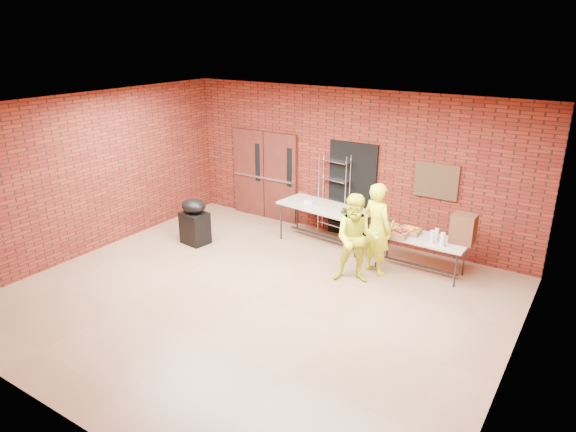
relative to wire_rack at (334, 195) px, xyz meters
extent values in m
cube|color=#856248|center=(0.27, -3.32, -0.94)|extent=(8.00, 7.00, 0.04)
cube|color=silver|center=(0.27, -3.32, 2.30)|extent=(8.00, 7.00, 0.04)
cube|color=maroon|center=(0.27, 0.20, 0.68)|extent=(8.00, 0.04, 3.20)
cube|color=maroon|center=(0.27, -6.84, 0.68)|extent=(8.00, 0.04, 3.20)
cube|color=maroon|center=(-3.75, -3.32, 0.68)|extent=(0.04, 7.00, 3.20)
cube|color=maroon|center=(4.29, -3.32, 0.68)|extent=(0.04, 7.00, 3.20)
cube|color=#4C1F15|center=(-2.38, 0.12, 0.13)|extent=(0.88, 0.08, 2.10)
cube|color=#4C1F15|center=(-1.48, 0.12, 0.13)|extent=(0.88, 0.08, 2.10)
cube|color=black|center=(-2.10, 0.07, 0.43)|extent=(0.12, 0.02, 0.90)
cube|color=black|center=(-1.20, 0.07, 0.43)|extent=(0.12, 0.02, 0.90)
cube|color=silver|center=(-1.93, 0.06, 0.08)|extent=(1.70, 0.04, 0.05)
cube|color=black|center=(0.37, 0.14, 0.13)|extent=(1.10, 0.06, 2.10)
cube|color=#412C1A|center=(2.17, 0.13, 0.63)|extent=(0.85, 0.04, 0.70)
cube|color=tan|center=(0.07, -0.52, -0.12)|extent=(2.09, 1.06, 0.04)
cube|color=#292A2E|center=(0.07, -0.52, -0.79)|extent=(1.77, 0.25, 0.03)
cylinder|color=#292A2E|center=(-0.82, -0.19, -0.53)|extent=(0.04, 0.04, 0.78)
cylinder|color=#292A2E|center=(0.96, -0.19, -0.53)|extent=(0.04, 0.04, 0.78)
cylinder|color=#292A2E|center=(-0.82, -0.85, -0.53)|extent=(0.04, 0.04, 0.78)
cylinder|color=#292A2E|center=(0.96, -0.85, -0.53)|extent=(0.04, 0.04, 0.78)
cube|color=tan|center=(2.25, -0.76, -0.24)|extent=(1.71, 0.74, 0.04)
cube|color=#292A2E|center=(2.25, -0.76, -0.81)|extent=(1.50, 0.07, 0.03)
cylinder|color=#292A2E|center=(1.50, -0.48, -0.59)|extent=(0.03, 0.03, 0.66)
cylinder|color=#292A2E|center=(3.00, -0.48, -0.59)|extent=(0.03, 0.03, 0.66)
cylinder|color=#292A2E|center=(1.50, -1.04, -0.59)|extent=(0.03, 0.03, 0.66)
cylinder|color=#292A2E|center=(3.00, -1.04, -0.59)|extent=(0.03, 0.03, 0.66)
cube|color=#93643B|center=(1.54, -0.80, -0.19)|extent=(0.48, 0.37, 0.07)
cube|color=#93643B|center=(1.99, -0.71, -0.19)|extent=(0.40, 0.31, 0.06)
cube|color=#93643B|center=(1.82, -0.94, -0.19)|extent=(0.47, 0.36, 0.07)
cylinder|color=#144D1A|center=(0.68, -0.59, -0.09)|extent=(0.38, 0.38, 0.01)
cube|color=silver|center=(-0.30, -0.55, -0.06)|extent=(0.20, 0.13, 0.07)
cube|color=#4F2E1B|center=(2.95, -0.60, 0.04)|extent=(0.41, 0.36, 0.54)
cylinder|color=silver|center=(2.49, -0.93, -0.10)|extent=(0.08, 0.08, 0.24)
cylinder|color=silver|center=(2.70, -0.98, -0.10)|extent=(0.09, 0.09, 0.26)
cylinder|color=silver|center=(2.52, -0.75, -0.11)|extent=(0.07, 0.07, 0.22)
cube|color=black|center=(-2.23, -2.03, -0.58)|extent=(0.60, 0.51, 0.69)
ellipsoid|color=black|center=(-2.23, -2.03, -0.08)|extent=(0.59, 0.52, 0.29)
imported|color=yellow|center=(1.56, -1.25, -0.04)|extent=(0.75, 0.62, 1.75)
imported|color=yellow|center=(1.40, -1.77, -0.10)|extent=(0.98, 0.89, 1.65)
camera|label=1|loc=(4.96, -9.48, 3.40)|focal=32.00mm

